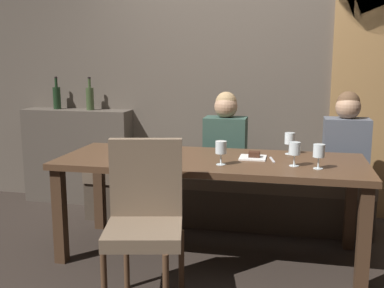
{
  "coord_description": "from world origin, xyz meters",
  "views": [
    {
      "loc": [
        0.56,
        -3.23,
        1.45
      ],
      "look_at": [
        -0.14,
        0.01,
        0.84
      ],
      "focal_mm": 43.25,
      "sensor_mm": 36.0,
      "label": 1
    }
  ],
  "objects_px": {
    "diner_redhead": "(226,136)",
    "wine_bottle_dark_red": "(57,97)",
    "diner_bearded": "(346,140)",
    "fork_on_table": "(272,160)",
    "dining_table": "(211,170)",
    "wine_glass_center_front": "(319,152)",
    "wine_bottle_pale_label": "(90,98)",
    "wine_glass_far_right": "(221,149)",
    "wine_glass_end_left": "(290,139)",
    "wine_glass_near_left": "(295,150)",
    "espresso_cup": "(119,156)",
    "banquette_bench": "(224,198)",
    "dessert_plate": "(253,156)",
    "chair_near_side": "(145,212)"
  },
  "relations": [
    {
      "from": "wine_glass_end_left",
      "to": "espresso_cup",
      "type": "xyz_separation_m",
      "value": [
        -1.2,
        -0.45,
        -0.09
      ]
    },
    {
      "from": "diner_bearded",
      "to": "dessert_plate",
      "type": "xyz_separation_m",
      "value": [
        -0.7,
        -0.6,
        -0.05
      ]
    },
    {
      "from": "dining_table",
      "to": "wine_glass_center_front",
      "type": "distance_m",
      "value": 0.79
    },
    {
      "from": "chair_near_side",
      "to": "espresso_cup",
      "type": "xyz_separation_m",
      "value": [
        -0.38,
        0.56,
        0.21
      ]
    },
    {
      "from": "wine_bottle_pale_label",
      "to": "dessert_plate",
      "type": "distance_m",
      "value": 1.98
    },
    {
      "from": "dining_table",
      "to": "wine_glass_far_right",
      "type": "xyz_separation_m",
      "value": [
        0.1,
        -0.18,
        0.2
      ]
    },
    {
      "from": "diner_redhead",
      "to": "wine_glass_end_left",
      "type": "bearing_deg",
      "value": -36.63
    },
    {
      "from": "fork_on_table",
      "to": "diner_redhead",
      "type": "bearing_deg",
      "value": 112.19
    },
    {
      "from": "wine_glass_near_left",
      "to": "diner_redhead",
      "type": "bearing_deg",
      "value": 125.86
    },
    {
      "from": "chair_near_side",
      "to": "wine_glass_far_right",
      "type": "xyz_separation_m",
      "value": [
        0.37,
        0.54,
        0.29
      ]
    },
    {
      "from": "diner_redhead",
      "to": "wine_bottle_dark_red",
      "type": "height_order",
      "value": "wine_bottle_dark_red"
    },
    {
      "from": "chair_near_side",
      "to": "wine_bottle_dark_red",
      "type": "xyz_separation_m",
      "value": [
        -1.5,
        1.77,
        0.51
      ]
    },
    {
      "from": "banquette_bench",
      "to": "wine_glass_center_front",
      "type": "bearing_deg",
      "value": -49.12
    },
    {
      "from": "espresso_cup",
      "to": "dessert_plate",
      "type": "bearing_deg",
      "value": 14.04
    },
    {
      "from": "dining_table",
      "to": "wine_glass_near_left",
      "type": "distance_m",
      "value": 0.63
    },
    {
      "from": "diner_bearded",
      "to": "fork_on_table",
      "type": "bearing_deg",
      "value": -132.03
    },
    {
      "from": "espresso_cup",
      "to": "banquette_bench",
      "type": "bearing_deg",
      "value": 53.15
    },
    {
      "from": "wine_glass_end_left",
      "to": "dining_table",
      "type": "bearing_deg",
      "value": -152.88
    },
    {
      "from": "wine_bottle_dark_red",
      "to": "wine_glass_end_left",
      "type": "bearing_deg",
      "value": -18.29
    },
    {
      "from": "dining_table",
      "to": "wine_glass_center_front",
      "type": "bearing_deg",
      "value": -12.19
    },
    {
      "from": "wine_glass_near_left",
      "to": "wine_glass_far_right",
      "type": "distance_m",
      "value": 0.49
    },
    {
      "from": "wine_glass_near_left",
      "to": "espresso_cup",
      "type": "distance_m",
      "value": 1.24
    },
    {
      "from": "fork_on_table",
      "to": "wine_bottle_pale_label",
      "type": "bearing_deg",
      "value": 140.27
    },
    {
      "from": "dining_table",
      "to": "wine_bottle_dark_red",
      "type": "height_order",
      "value": "wine_bottle_dark_red"
    },
    {
      "from": "dining_table",
      "to": "diner_redhead",
      "type": "distance_m",
      "value": 0.7
    },
    {
      "from": "wine_bottle_pale_label",
      "to": "wine_glass_far_right",
      "type": "relative_size",
      "value": 1.99
    },
    {
      "from": "wine_bottle_pale_label",
      "to": "chair_near_side",
      "type": "bearing_deg",
      "value": -57.26
    },
    {
      "from": "wine_glass_near_left",
      "to": "wine_glass_center_front",
      "type": "bearing_deg",
      "value": -16.47
    },
    {
      "from": "dessert_plate",
      "to": "dining_table",
      "type": "bearing_deg",
      "value": -165.96
    },
    {
      "from": "wine_bottle_dark_red",
      "to": "wine_glass_center_front",
      "type": "height_order",
      "value": "wine_bottle_dark_red"
    },
    {
      "from": "dining_table",
      "to": "espresso_cup",
      "type": "height_order",
      "value": "espresso_cup"
    },
    {
      "from": "wine_glass_end_left",
      "to": "dessert_plate",
      "type": "relative_size",
      "value": 0.86
    },
    {
      "from": "wine_bottle_pale_label",
      "to": "wine_glass_near_left",
      "type": "bearing_deg",
      "value": -30.03
    },
    {
      "from": "diner_redhead",
      "to": "wine_bottle_pale_label",
      "type": "xyz_separation_m",
      "value": [
        -1.41,
        0.35,
        0.28
      ]
    },
    {
      "from": "dining_table",
      "to": "espresso_cup",
      "type": "relative_size",
      "value": 18.33
    },
    {
      "from": "espresso_cup",
      "to": "dessert_plate",
      "type": "xyz_separation_m",
      "value": [
        0.95,
        0.24,
        -0.01
      ]
    },
    {
      "from": "dining_table",
      "to": "wine_glass_center_front",
      "type": "relative_size",
      "value": 13.41
    },
    {
      "from": "banquette_bench",
      "to": "espresso_cup",
      "type": "height_order",
      "value": "espresso_cup"
    },
    {
      "from": "wine_bottle_pale_label",
      "to": "fork_on_table",
      "type": "bearing_deg",
      "value": -28.41
    },
    {
      "from": "dining_table",
      "to": "dessert_plate",
      "type": "height_order",
      "value": "dessert_plate"
    },
    {
      "from": "wine_bottle_dark_red",
      "to": "wine_glass_far_right",
      "type": "bearing_deg",
      "value": -33.41
    },
    {
      "from": "diner_bearded",
      "to": "wine_bottle_dark_red",
      "type": "xyz_separation_m",
      "value": [
        -2.77,
        0.38,
        0.27
      ]
    },
    {
      "from": "banquette_bench",
      "to": "wine_bottle_pale_label",
      "type": "xyz_separation_m",
      "value": [
        -1.4,
        0.34,
        0.84
      ]
    },
    {
      "from": "wine_bottle_dark_red",
      "to": "fork_on_table",
      "type": "xyz_separation_m",
      "value": [
        2.2,
        -1.01,
        -0.33
      ]
    },
    {
      "from": "dessert_plate",
      "to": "wine_bottle_dark_red",
      "type": "bearing_deg",
      "value": 154.74
    },
    {
      "from": "diner_redhead",
      "to": "espresso_cup",
      "type": "relative_size",
      "value": 6.05
    },
    {
      "from": "dining_table",
      "to": "wine_glass_near_left",
      "type": "bearing_deg",
      "value": -11.04
    },
    {
      "from": "banquette_bench",
      "to": "wine_glass_near_left",
      "type": "xyz_separation_m",
      "value": [
        0.59,
        -0.82,
        0.62
      ]
    },
    {
      "from": "chair_near_side",
      "to": "wine_bottle_pale_label",
      "type": "bearing_deg",
      "value": 122.74
    },
    {
      "from": "diner_redhead",
      "to": "fork_on_table",
      "type": "relative_size",
      "value": 4.27
    }
  ]
}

